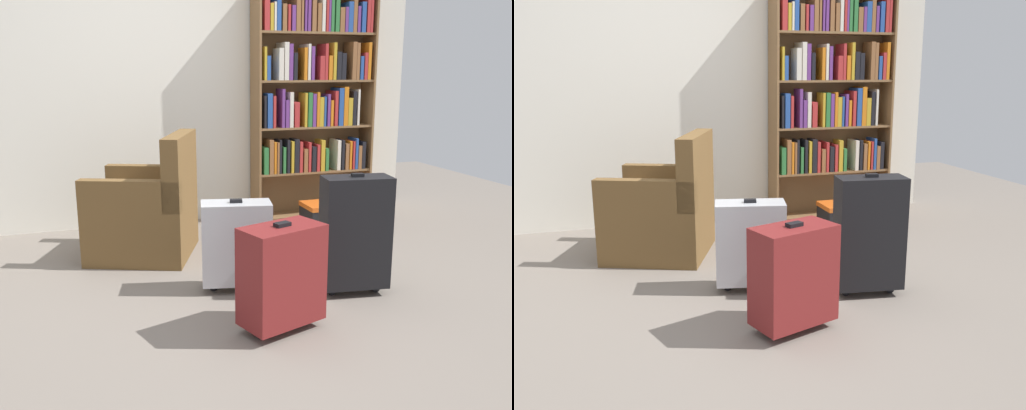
# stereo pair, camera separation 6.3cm
# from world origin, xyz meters

# --- Properties ---
(ground_plane) EXTENTS (8.21, 8.21, 0.00)m
(ground_plane) POSITION_xyz_m (0.00, 0.00, 0.00)
(ground_plane) COLOR slate
(back_wall) EXTENTS (4.69, 0.10, 2.60)m
(back_wall) POSITION_xyz_m (0.00, 1.95, 1.30)
(back_wall) COLOR silver
(back_wall) RESTS_ON ground
(bookshelf) EXTENTS (1.12, 0.26, 2.05)m
(bookshelf) POSITION_xyz_m (1.35, 1.76, 1.14)
(bookshelf) COLOR brown
(bookshelf) RESTS_ON ground
(armchair) EXTENTS (0.91, 0.91, 0.90)m
(armchair) POSITION_xyz_m (-0.28, 1.05, 0.32)
(armchair) COLOR brown
(armchair) RESTS_ON ground
(mug) EXTENTS (0.12, 0.08, 0.10)m
(mug) POSITION_xyz_m (0.31, 1.01, 0.05)
(mug) COLOR red
(mug) RESTS_ON ground
(storage_box) EXTENTS (0.44, 0.30, 0.20)m
(storage_box) POSITION_xyz_m (1.34, 1.36, 0.11)
(storage_box) COLOR black
(storage_box) RESTS_ON ground
(suitcase_silver) EXTENTS (0.46, 0.29, 0.58)m
(suitcase_silver) POSITION_xyz_m (0.14, 0.19, 0.30)
(suitcase_silver) COLOR #B7BABF
(suitcase_silver) RESTS_ON ground
(suitcase_black) EXTENTS (0.43, 0.25, 0.75)m
(suitcase_black) POSITION_xyz_m (0.81, -0.10, 0.39)
(suitcase_black) COLOR black
(suitcase_black) RESTS_ON ground
(suitcase_dark_red) EXTENTS (0.48, 0.36, 0.59)m
(suitcase_dark_red) POSITION_xyz_m (0.20, -0.43, 0.31)
(suitcase_dark_red) COLOR maroon
(suitcase_dark_red) RESTS_ON ground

